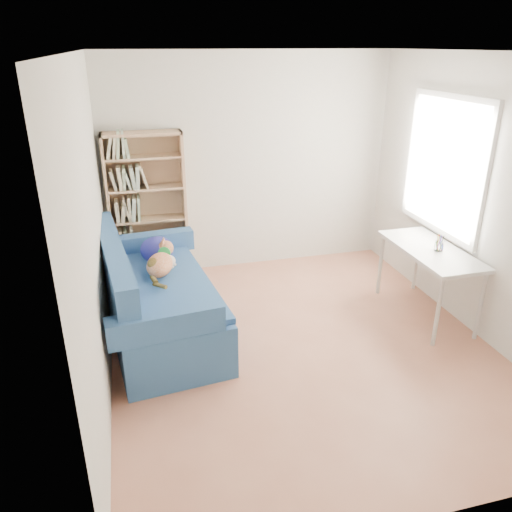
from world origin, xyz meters
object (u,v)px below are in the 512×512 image
(bookshelf, at_px, (148,215))
(desk, at_px, (430,255))
(sofa, at_px, (155,298))
(pen_cup, at_px, (439,245))

(bookshelf, height_order, desk, bookshelf)
(sofa, relative_size, bookshelf, 1.18)
(bookshelf, distance_m, desk, 3.16)
(bookshelf, bearing_deg, desk, -30.94)
(bookshelf, height_order, pen_cup, bookshelf)
(sofa, distance_m, desk, 2.80)
(bookshelf, bearing_deg, pen_cup, -31.51)
(bookshelf, bearing_deg, sofa, -92.36)
(bookshelf, relative_size, pen_cup, 10.52)
(pen_cup, bearing_deg, sofa, 171.27)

